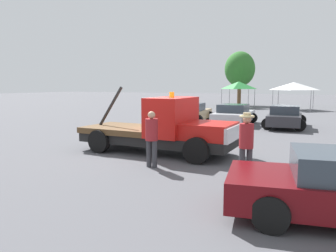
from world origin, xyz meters
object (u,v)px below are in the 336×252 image
at_px(parked_car_tan, 191,113).
at_px(person_near_truck, 246,140).
at_px(person_at_hood, 152,135).
at_px(canopy_tent_green, 239,85).
at_px(parked_car_charcoal, 285,117).
at_px(canopy_tent_white, 294,86).
at_px(parked_car_silver, 234,115).
at_px(tow_truck, 165,129).
at_px(tree_center, 240,69).

bearing_deg(parked_car_tan, person_near_truck, -156.70).
bearing_deg(person_at_hood, canopy_tent_green, 14.75).
xyz_separation_m(parked_car_charcoal, canopy_tent_green, (-7.09, 15.41, 1.85)).
bearing_deg(canopy_tent_white, person_near_truck, -86.05).
bearing_deg(canopy_tent_green, person_at_hood, -80.17).
bearing_deg(person_at_hood, parked_car_silver, 8.71).
relative_size(person_at_hood, canopy_tent_white, 0.49).
bearing_deg(canopy_tent_white, canopy_tent_green, 178.76).
relative_size(tow_truck, parked_car_silver, 1.31).
xyz_separation_m(canopy_tent_white, tree_center, (-6.99, 4.81, 2.05)).
xyz_separation_m(person_at_hood, parked_car_silver, (-0.78, 11.84, -0.37)).
height_order(parked_car_tan, canopy_tent_white, canopy_tent_white).
bearing_deg(tree_center, parked_car_tan, -83.83).
distance_m(tow_truck, canopy_tent_white, 25.36).
height_order(person_near_truck, parked_car_silver, person_near_truck).
distance_m(person_near_truck, canopy_tent_green, 28.41).
xyz_separation_m(parked_car_tan, canopy_tent_green, (-1.00, 15.56, 1.86)).
relative_size(canopy_tent_white, tree_center, 0.54).
bearing_deg(tow_truck, canopy_tent_green, 98.63).
relative_size(parked_car_tan, parked_car_silver, 0.98).
xyz_separation_m(parked_car_tan, parked_car_silver, (2.96, -0.03, 0.00)).
bearing_deg(canopy_tent_green, canopy_tent_white, -1.24).
xyz_separation_m(person_at_hood, parked_car_tan, (-3.75, 11.87, -0.37)).
xyz_separation_m(person_near_truck, parked_car_silver, (-3.71, 11.73, -0.43)).
xyz_separation_m(person_near_truck, canopy_tent_white, (-1.88, 27.19, 1.34)).
bearing_deg(canopy_tent_white, person_at_hood, -92.21).
relative_size(parked_car_tan, tree_center, 0.68).
bearing_deg(parked_car_charcoal, canopy_tent_white, 0.16).
distance_m(person_near_truck, canopy_tent_white, 27.29).
relative_size(person_near_truck, canopy_tent_green, 0.61).
bearing_deg(tree_center, parked_car_silver, -75.74).
relative_size(parked_car_tan, parked_car_charcoal, 1.00).
xyz_separation_m(tow_truck, person_near_truck, (3.54, -1.93, 0.16)).
relative_size(person_near_truck, parked_car_silver, 0.39).
bearing_deg(parked_car_charcoal, parked_car_silver, 88.74).
bearing_deg(tow_truck, tree_center, 99.41).
bearing_deg(parked_car_tan, canopy_tent_green, -2.60).
relative_size(parked_car_silver, canopy_tent_green, 1.54).
distance_m(person_near_truck, parked_car_silver, 12.31).
distance_m(canopy_tent_green, canopy_tent_white, 5.81).
height_order(person_near_truck, parked_car_charcoal, person_near_truck).
height_order(parked_car_silver, tree_center, tree_center).
relative_size(tow_truck, canopy_tent_white, 1.67).
xyz_separation_m(tow_truck, parked_car_charcoal, (2.95, 9.98, -0.27)).
height_order(tow_truck, person_at_hood, tow_truck).
distance_m(parked_car_silver, canopy_tent_green, 16.19).
bearing_deg(canopy_tent_green, tow_truck, -80.74).
height_order(tow_truck, parked_car_silver, tow_truck).
height_order(person_at_hood, canopy_tent_white, canopy_tent_white).
bearing_deg(canopy_tent_white, tree_center, 145.49).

